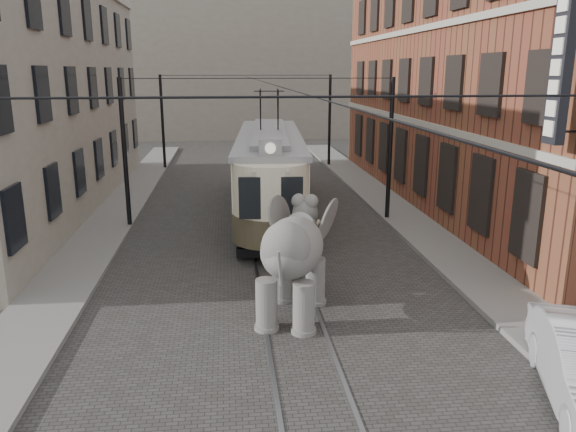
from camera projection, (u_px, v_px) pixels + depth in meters
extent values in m
plane|color=#3E3B39|center=(280.00, 274.00, 17.77)|extent=(120.00, 120.00, 0.00)
cube|color=slate|center=(461.00, 264.00, 18.38)|extent=(2.00, 60.00, 0.15)
cube|color=slate|center=(68.00, 279.00, 17.07)|extent=(2.00, 60.00, 0.15)
cube|color=brown|center=(496.00, 76.00, 26.07)|extent=(8.00, 26.00, 12.00)
cube|color=gray|center=(13.00, 99.00, 24.98)|extent=(7.00, 24.00, 10.00)
cube|color=gray|center=(241.00, 62.00, 54.49)|extent=(28.00, 10.00, 14.00)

